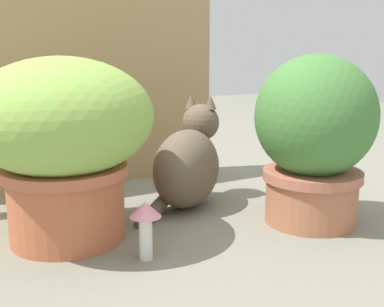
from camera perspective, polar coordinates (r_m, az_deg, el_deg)
name	(u,v)px	position (r m, az deg, el deg)	size (l,w,h in m)	color
ground_plane	(148,241)	(1.14, -5.24, -10.33)	(6.00, 6.00, 0.00)	gray
cardboard_backdrop	(76,44)	(1.57, -13.61, 12.52)	(0.96, 0.03, 0.91)	tan
grass_planter	(63,137)	(1.12, -14.99, 1.93)	(0.41, 0.41, 0.42)	#BA623E
leafy_planter	(314,135)	(1.24, 14.28, 2.10)	(0.30, 0.30, 0.43)	#AD6A49
cat	(189,163)	(1.36, -0.40, -1.17)	(0.36, 0.30, 0.32)	brown
mushroom_ornament_pink	(145,219)	(1.02, -5.53, -7.70)	(0.07, 0.07, 0.13)	silver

